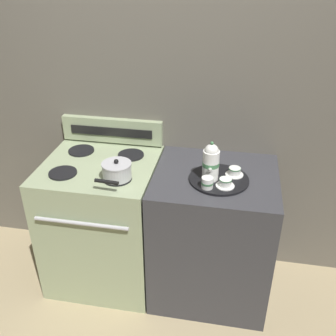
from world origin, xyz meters
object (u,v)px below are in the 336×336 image
at_px(saucepan, 117,171).
at_px(teacup_right, 235,171).
at_px(teapot, 211,162).
at_px(creamer_jug, 207,183).
at_px(serving_tray, 219,179).
at_px(teacup_left, 225,183).
at_px(stove, 104,222).

distance_m(saucepan, teacup_right, 0.70).
height_order(saucepan, teapot, teapot).
height_order(saucepan, creamer_jug, saucepan).
bearing_deg(creamer_jug, teacup_right, 49.70).
bearing_deg(creamer_jug, serving_tray, 62.88).
bearing_deg(teacup_left, teapot, 144.27).
height_order(stove, teacup_left, teacup_left).
height_order(serving_tray, teapot, teapot).
bearing_deg(stove, teapot, -5.61).
relative_size(serving_tray, creamer_jug, 5.12).
distance_m(serving_tray, teacup_left, 0.10).
relative_size(teapot, teacup_right, 2.24).
height_order(teapot, teacup_right, teapot).
xyz_separation_m(teapot, teacup_left, (0.09, -0.07, -0.09)).
xyz_separation_m(saucepan, serving_tray, (0.59, 0.10, -0.05)).
xyz_separation_m(saucepan, teacup_right, (0.68, 0.16, -0.02)).
bearing_deg(teacup_right, serving_tray, -146.61).
xyz_separation_m(teacup_left, creamer_jug, (-0.10, -0.03, 0.01)).
xyz_separation_m(saucepan, teapot, (0.54, 0.09, 0.07)).
xyz_separation_m(teacup_right, creamer_jug, (-0.15, -0.17, 0.01)).
xyz_separation_m(teapot, creamer_jug, (-0.01, -0.10, -0.08)).
bearing_deg(creamer_jug, teapot, 85.91).
height_order(teacup_left, teacup_right, same).
relative_size(saucepan, creamer_jug, 3.73).
distance_m(serving_tray, creamer_jug, 0.14).
xyz_separation_m(serving_tray, teapot, (-0.05, -0.02, 0.12)).
bearing_deg(teacup_left, creamer_jug, -161.62).
distance_m(stove, teacup_left, 0.95).
bearing_deg(teacup_left, serving_tray, 116.37).
xyz_separation_m(serving_tray, teacup_right, (0.09, 0.06, 0.03)).
bearing_deg(stove, serving_tray, -4.08).
relative_size(stove, serving_tray, 2.60).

